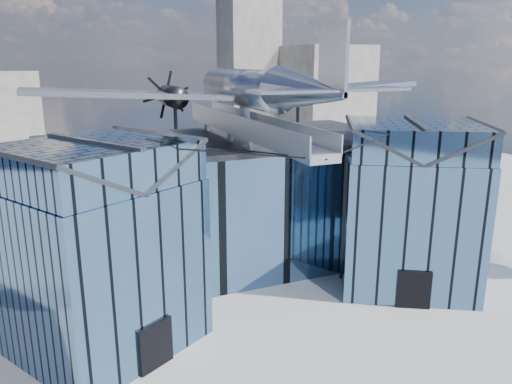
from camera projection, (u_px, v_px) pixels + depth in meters
name	position (u px, v px, depth m)	size (l,w,h in m)	color
ground_plane	(267.00, 301.00, 33.80)	(120.00, 120.00, 0.00)	gray
museum	(236.00, 201.00, 37.54)	(32.88, 24.50, 17.60)	#496F95
bg_towers	(143.00, 98.00, 76.70)	(77.00, 24.50, 26.00)	gray
tree_side_e	(466.00, 196.00, 47.34)	(3.31, 3.31, 4.92)	#341F14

